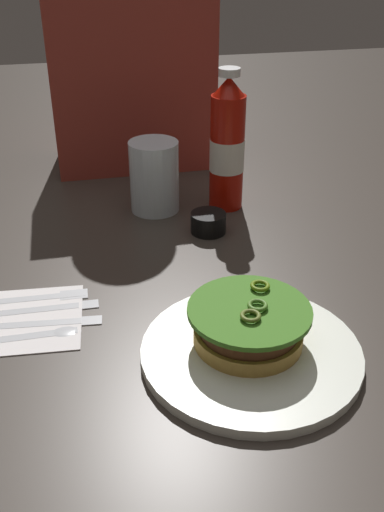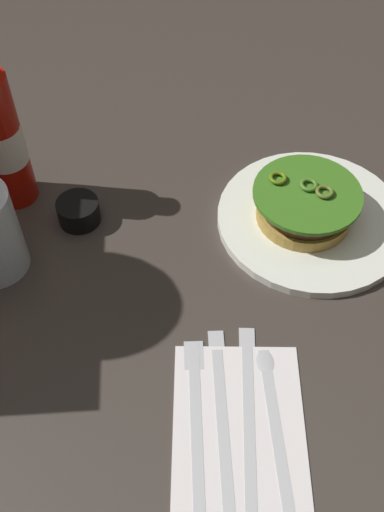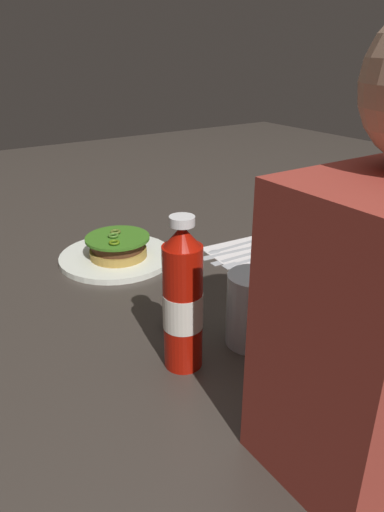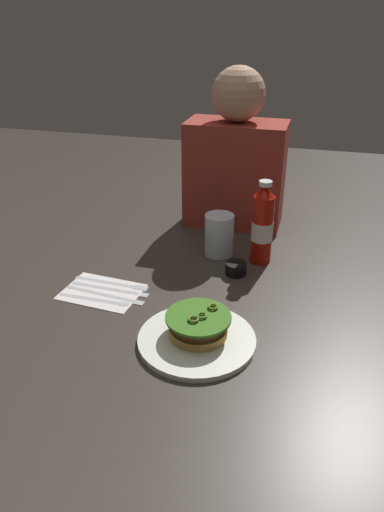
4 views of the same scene
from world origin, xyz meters
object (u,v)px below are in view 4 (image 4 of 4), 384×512
(napkin, at_px, (102,291))
(steak_knife, at_px, (115,289))
(ketchup_bottle, at_px, (262,226))
(butter_knife, at_px, (109,295))
(diner_person, at_px, (236,159))
(burger_sandwich, at_px, (198,325))
(condiment_cup, at_px, (236,268))
(dinner_plate, at_px, (197,340))
(water_glass, at_px, (219,235))
(spoon_utensil, at_px, (105,300))
(fork_utensil, at_px, (117,283))

(napkin, height_order, steak_knife, steak_knife)
(ketchup_bottle, distance_m, butter_knife, 0.44)
(steak_knife, xyz_separation_m, diner_person, (0.20, 0.50, 0.21))
(burger_sandwich, height_order, condiment_cup, burger_sandwich)
(dinner_plate, relative_size, steak_knife, 1.20)
(burger_sandwich, bearing_deg, ketchup_bottle, 78.63)
(condiment_cup, bearing_deg, burger_sandwich, -94.88)
(water_glass, height_order, condiment_cup, water_glass)
(water_glass, height_order, spoon_utensil, water_glass)
(dinner_plate, xyz_separation_m, ketchup_bottle, (0.08, 0.39, 0.10))
(butter_knife, bearing_deg, burger_sandwich, -22.10)
(condiment_cup, height_order, spoon_utensil, condiment_cup)
(ketchup_bottle, relative_size, water_glass, 1.95)
(spoon_utensil, relative_size, diner_person, 0.39)
(condiment_cup, relative_size, spoon_utensil, 0.30)
(water_glass, distance_m, diner_person, 0.28)
(burger_sandwich, xyz_separation_m, condiment_cup, (0.03, 0.29, -0.02))
(ketchup_bottle, distance_m, water_glass, 0.13)
(napkin, xyz_separation_m, spoon_utensil, (0.03, -0.04, 0.00))
(fork_utensil, bearing_deg, spoon_utensil, -87.57)
(water_glass, bearing_deg, condiment_cup, -55.62)
(condiment_cup, bearing_deg, water_glass, 124.38)
(burger_sandwich, relative_size, steak_knife, 0.67)
(condiment_cup, relative_size, diner_person, 0.12)
(water_glass, bearing_deg, dinner_plate, -83.89)
(burger_sandwich, relative_size, diner_person, 0.29)
(condiment_cup, height_order, diner_person, diner_person)
(dinner_plate, distance_m, ketchup_bottle, 0.41)
(condiment_cup, bearing_deg, diner_person, 102.25)
(burger_sandwich, distance_m, ketchup_bottle, 0.40)
(dinner_plate, distance_m, burger_sandwich, 0.03)
(water_glass, distance_m, condiment_cup, 0.13)
(diner_person, bearing_deg, dinner_plate, -85.76)
(burger_sandwich, xyz_separation_m, fork_utensil, (-0.25, 0.16, -0.03))
(dinner_plate, bearing_deg, fork_utensil, 146.13)
(condiment_cup, height_order, napkin, condiment_cup)
(ketchup_bottle, xyz_separation_m, spoon_utensil, (-0.33, -0.30, -0.10))
(fork_utensil, xyz_separation_m, diner_person, (0.21, 0.47, 0.21))
(water_glass, distance_m, napkin, 0.37)
(condiment_cup, xyz_separation_m, diner_person, (-0.07, 0.33, 0.19))
(ketchup_bottle, bearing_deg, spoon_utensil, -137.13)
(burger_sandwich, bearing_deg, dinner_plate, -89.24)
(condiment_cup, relative_size, butter_knife, 0.26)
(napkin, xyz_separation_m, butter_knife, (0.03, -0.02, 0.00))
(water_glass, relative_size, diner_person, 0.25)
(napkin, relative_size, spoon_utensil, 1.01)
(ketchup_bottle, bearing_deg, burger_sandwich, -101.37)
(fork_utensil, bearing_deg, diner_person, 66.16)
(water_glass, xyz_separation_m, steak_knife, (-0.21, -0.26, -0.05))
(burger_sandwich, height_order, ketchup_bottle, ketchup_bottle)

